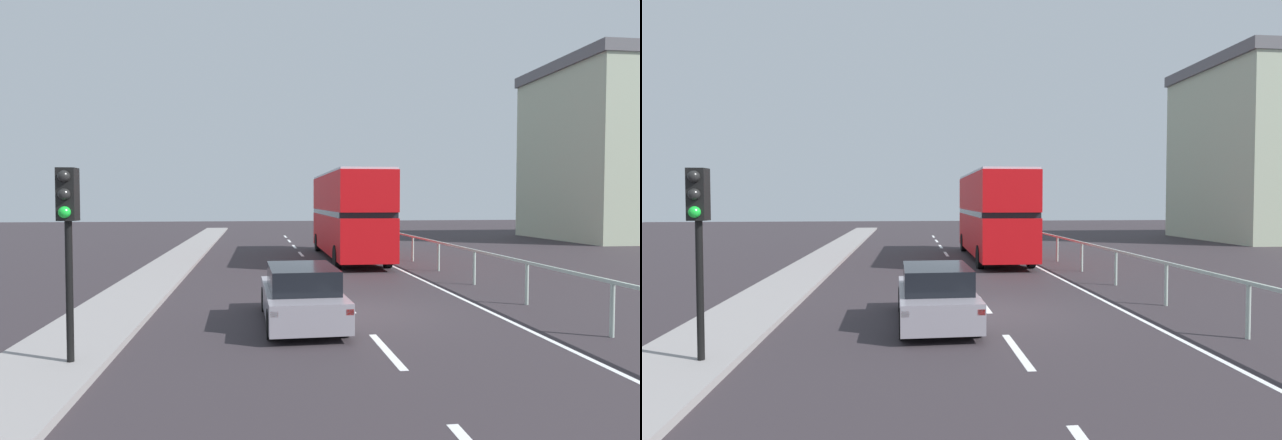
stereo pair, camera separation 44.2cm
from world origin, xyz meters
TOP-DOWN VIEW (x-y plane):
  - ground_plane at (0.00, 0.00)m, footprint 73.10×120.00m
  - near_sidewalk_kerb at (-6.11, 0.00)m, footprint 2.02×80.00m
  - lane_paint_markings at (2.09, 8.53)m, footprint 3.70×46.00m
  - bridge_side_railing at (5.00, 9.00)m, footprint 0.10×42.00m
  - double_decker_bus_red at (2.15, 12.28)m, footprint 2.62×10.67m
  - hatchback_car_near at (-1.43, -1.14)m, footprint 1.83×4.20m
  - traffic_signal_pole at (-5.68, -4.05)m, footprint 0.30×0.42m

SIDE VIEW (x-z plane):
  - ground_plane at x=0.00m, z-range -0.10..0.00m
  - lane_paint_markings at x=2.09m, z-range 0.00..0.01m
  - near_sidewalk_kerb at x=-6.11m, z-range 0.00..0.14m
  - hatchback_car_near at x=-1.43m, z-range -0.03..1.35m
  - bridge_side_railing at x=5.00m, z-range 0.37..1.59m
  - double_decker_bus_red at x=2.15m, z-range 0.15..4.40m
  - traffic_signal_pole at x=-5.68m, z-range 0.97..4.30m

